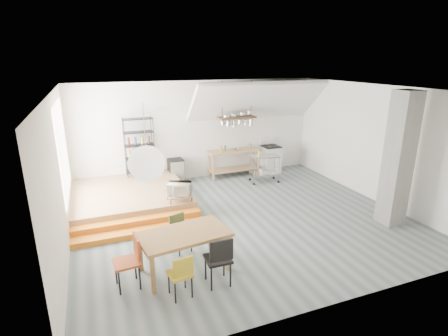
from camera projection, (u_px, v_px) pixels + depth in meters
name	position (u px, v px, depth m)	size (l,w,h in m)	color
floor	(242.00, 218.00, 8.81)	(8.00, 8.00, 0.00)	#566164
wall_back	(199.00, 130.00, 11.44)	(8.00, 0.04, 3.20)	silver
wall_left	(60.00, 177.00, 6.95)	(0.04, 7.00, 3.20)	silver
wall_right	(374.00, 143.00, 9.71)	(0.04, 7.00, 3.20)	silver
ceiling	(244.00, 89.00, 7.85)	(8.00, 7.00, 0.02)	white
slope_ceiling	(257.00, 101.00, 11.25)	(4.40, 1.80, 0.15)	white
window_pane	(63.00, 150.00, 8.23)	(0.02, 2.50, 2.20)	white
platform	(130.00, 197.00, 9.67)	(3.00, 3.00, 0.40)	#A78153
step_lower	(141.00, 232.00, 7.97)	(3.00, 0.35, 0.13)	orange
step_upper	(139.00, 223.00, 8.26)	(3.00, 0.35, 0.27)	orange
concrete_column	(398.00, 160.00, 8.14)	(0.50, 0.50, 3.20)	slate
kitchen_counter	(234.00, 158.00, 11.80)	(1.80, 0.60, 0.91)	#A78153
stove	(270.00, 158.00, 12.34)	(0.60, 0.60, 1.18)	white
pot_rack	(238.00, 120.00, 11.21)	(1.20, 0.50, 1.43)	#3C2518
wire_shelving	(139.00, 146.00, 10.57)	(0.88, 0.38, 1.80)	black
microwave_shelf	(180.00, 195.00, 8.83)	(0.60, 0.40, 0.16)	#A78153
paper_lantern	(147.00, 164.00, 5.73)	(0.60, 0.60, 0.60)	white
dining_table	(184.00, 237.00, 6.46)	(1.74, 1.13, 0.78)	olive
chair_mustard	(181.00, 273.00, 5.75)	(0.42, 0.42, 0.81)	#B3961E
chair_black	(219.00, 257.00, 6.03)	(0.45, 0.45, 0.96)	black
chair_olive	(179.00, 229.00, 7.23)	(0.45, 0.45, 0.79)	#505C2B
chair_red	(131.00, 257.00, 6.04)	(0.47, 0.47, 0.94)	#BE481B
rolling_cart	(265.00, 165.00, 11.26)	(0.96, 0.63, 0.89)	silver
mini_fridge	(176.00, 171.00, 11.23)	(0.46, 0.46, 0.79)	black
microwave	(179.00, 189.00, 8.78)	(0.57, 0.39, 0.32)	beige
bowl	(236.00, 150.00, 11.68)	(0.24, 0.24, 0.06)	silver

